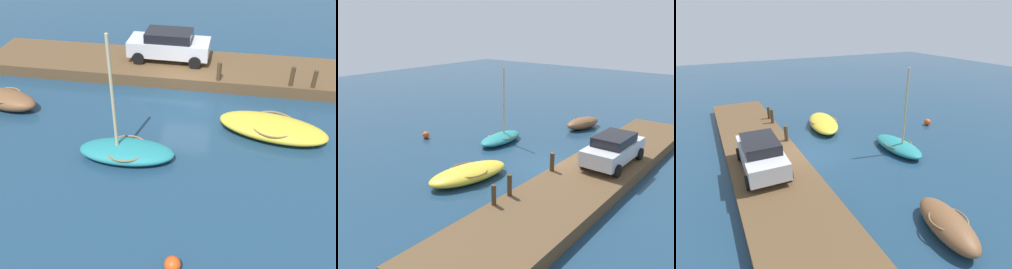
# 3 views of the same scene
# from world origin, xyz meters

# --- Properties ---
(ground_plane) EXTENTS (84.00, 84.00, 0.00)m
(ground_plane) POSITION_xyz_m (0.00, 0.00, 0.00)
(ground_plane) COLOR navy
(dock_platform) EXTENTS (22.41, 3.73, 0.60)m
(dock_platform) POSITION_xyz_m (0.00, -2.42, 0.30)
(dock_platform) COLOR brown
(dock_platform) RESTS_ON ground_plane
(rowboat_teal) EXTENTS (3.76, 1.74, 4.98)m
(rowboat_teal) POSITION_xyz_m (1.68, 5.09, 0.35)
(rowboat_teal) COLOR teal
(rowboat_teal) RESTS_ON ground_plane
(rowboat_brown) EXTENTS (3.41, 2.00, 0.82)m
(rowboat_brown) POSITION_xyz_m (8.14, 2.39, 0.42)
(rowboat_brown) COLOR brown
(rowboat_brown) RESTS_ON ground_plane
(motorboat_yellow) EXTENTS (4.76, 2.77, 0.72)m
(motorboat_yellow) POSITION_xyz_m (-3.92, 2.61, 0.37)
(motorboat_yellow) COLOR gold
(motorboat_yellow) RESTS_ON ground_plane
(mooring_post_west) EXTENTS (0.20, 0.20, 0.87)m
(mooring_post_west) POSITION_xyz_m (-5.94, -0.81, 1.04)
(mooring_post_west) COLOR #47331E
(mooring_post_west) RESTS_ON dock_platform
(mooring_post_mid_west) EXTENTS (0.21, 0.21, 0.97)m
(mooring_post_mid_west) POSITION_xyz_m (-4.91, -0.81, 1.09)
(mooring_post_mid_west) COLOR #47331E
(mooring_post_mid_west) RESTS_ON dock_platform
(mooring_post_mid_east) EXTENTS (0.22, 0.22, 0.94)m
(mooring_post_mid_east) POSITION_xyz_m (-1.46, -0.81, 1.07)
(mooring_post_mid_east) COLOR #47331E
(mooring_post_mid_east) RESTS_ON dock_platform
(parked_car) EXTENTS (4.31, 2.04, 1.58)m
(parked_car) POSITION_xyz_m (1.34, -2.80, 1.44)
(parked_car) COLOR silver
(parked_car) RESTS_ON dock_platform
(marker_buoy) EXTENTS (0.48, 0.48, 0.48)m
(marker_buoy) POSITION_xyz_m (-0.84, 9.72, 0.24)
(marker_buoy) COLOR #E54C19
(marker_buoy) RESTS_ON ground_plane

